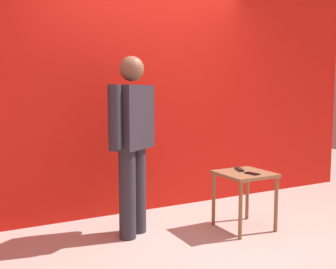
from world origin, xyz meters
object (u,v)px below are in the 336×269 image
Objects in this scene: side_table at (245,182)px; tv_remote at (239,169)px; cell_phone at (252,173)px; standing_person at (132,137)px.

side_table is 0.15m from tv_remote.
standing_person is at bearing 144.97° from cell_phone.
side_table is 3.91× the size of cell_phone.
standing_person reaches higher than side_table.
standing_person is at bearing 161.55° from side_table.
standing_person is at bearing -171.92° from tv_remote.
standing_person reaches higher than tv_remote.
tv_remote is (0.02, 0.11, 0.10)m from side_table.
cell_phone is at bearing -22.94° from standing_person.
standing_person is 1.19m from side_table.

